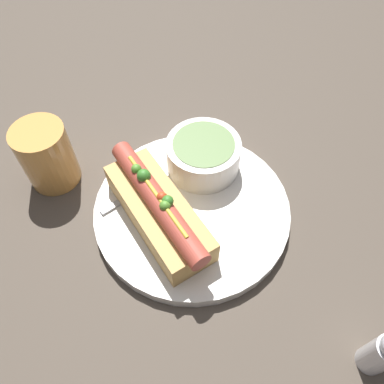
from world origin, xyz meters
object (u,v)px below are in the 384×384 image
at_px(spoon, 174,169).
at_px(salt_shaker, 383,353).
at_px(hot_dog, 158,209).
at_px(drinking_glass, 47,156).
at_px(soup_bowl, 203,154).

distance_m(spoon, salt_shaker, 0.33).
height_order(hot_dog, spoon, hot_dog).
distance_m(hot_dog, salt_shaker, 0.29).
xyz_separation_m(hot_dog, drinking_glass, (-0.16, -0.08, 0.00)).
xyz_separation_m(soup_bowl, drinking_glass, (-0.12, -0.18, 0.00)).
bearing_deg(soup_bowl, drinking_glass, -124.35).
height_order(spoon, drinking_glass, drinking_glass).
bearing_deg(salt_shaker, drinking_glass, -158.97).
height_order(soup_bowl, spoon, soup_bowl).
distance_m(spoon, drinking_glass, 0.17).
distance_m(soup_bowl, salt_shaker, 0.31).
bearing_deg(hot_dog, soup_bowl, 115.06).
relative_size(spoon, salt_shaker, 2.03).
relative_size(hot_dog, soup_bowl, 1.90).
relative_size(hot_dog, salt_shaker, 2.49).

